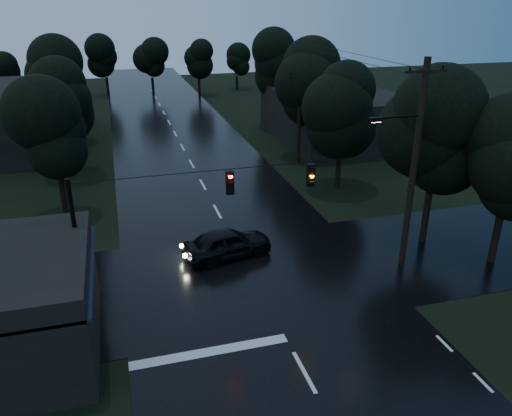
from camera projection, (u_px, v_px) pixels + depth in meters
main_road at (192, 164)px, 39.87m from camera, size 12.00×120.00×0.02m
cross_street at (252, 275)px, 23.93m from camera, size 60.00×9.00×0.02m
building_far_right at (334, 116)px, 46.10m from camera, size 10.00×14.00×4.40m
building_far_left at (15, 117)px, 44.20m from camera, size 10.00×16.00×5.00m
utility_pole_main at (412, 164)px, 22.88m from camera, size 3.50×0.30×10.00m
utility_pole_far at (299, 115)px, 38.69m from camera, size 2.00×0.30×7.50m
anchor_pole_left at (78, 249)px, 19.98m from camera, size 0.18×0.18×6.00m
span_signals at (270, 178)px, 21.14m from camera, size 15.00×0.37×1.12m
tree_corner_near at (438, 134)px, 25.02m from camera, size 4.48×4.48×9.44m
tree_corner_far at (511, 162)px, 23.16m from camera, size 3.92×3.92×8.26m
tree_left_a at (53, 131)px, 28.46m from camera, size 3.92×3.92×8.26m
tree_left_b at (53, 100)px, 35.25m from camera, size 4.20×4.20×8.85m
tree_left_c at (55, 75)px, 43.80m from camera, size 4.48×4.48×9.44m
tree_right_a at (342, 107)px, 32.88m from camera, size 4.20×4.20×8.85m
tree_right_b at (307, 83)px, 39.97m from camera, size 4.48×4.48×9.44m
tree_right_c at (275, 63)px, 48.82m from camera, size 4.76×4.76×10.03m
car at (228, 243)px, 25.40m from camera, size 4.77×2.61×1.54m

